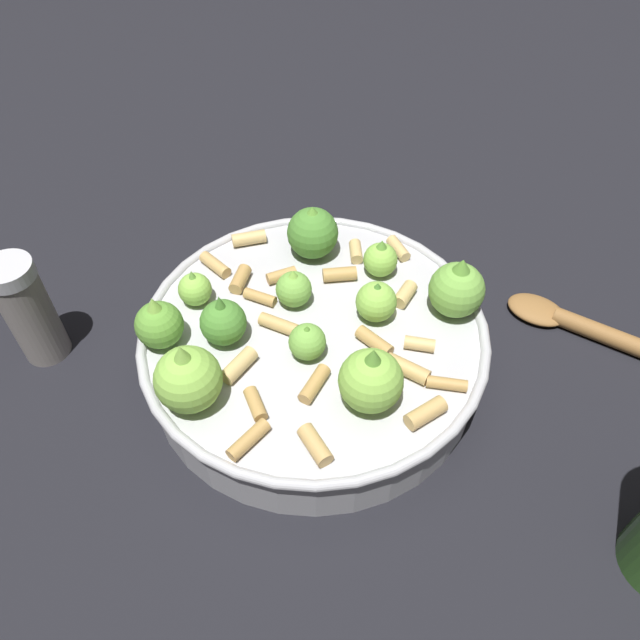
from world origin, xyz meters
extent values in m
plane|color=black|center=(0.00, 0.00, 0.00)|extent=(2.40, 2.40, 0.00)
cylinder|color=#B7B7BC|center=(0.00, 0.00, 0.02)|extent=(0.27, 0.27, 0.05)
torus|color=#B7B7BC|center=(0.00, 0.00, 0.05)|extent=(0.28, 0.28, 0.01)
sphere|color=#4C8933|center=(0.07, 0.01, 0.07)|extent=(0.04, 0.04, 0.04)
cone|color=#4C8933|center=(0.07, 0.01, 0.08)|extent=(0.01, 0.01, 0.02)
sphere|color=#75B247|center=(0.01, 0.03, 0.06)|extent=(0.03, 0.03, 0.03)
cone|color=#609E38|center=(0.01, 0.03, 0.07)|extent=(0.01, 0.01, 0.01)
sphere|color=#8CC64C|center=(-0.05, -0.01, 0.06)|extent=(0.03, 0.03, 0.03)
cone|color=#4C8933|center=(-0.05, -0.01, 0.08)|extent=(0.01, 0.01, 0.01)
sphere|color=#8CC64C|center=(0.10, -0.03, 0.06)|extent=(0.03, 0.03, 0.03)
cone|color=#75B247|center=(0.10, -0.03, 0.08)|extent=(0.01, 0.01, 0.01)
sphere|color=#8CC64C|center=(-0.04, 0.07, 0.07)|extent=(0.05, 0.05, 0.05)
cone|color=#609E38|center=(-0.04, 0.07, 0.09)|extent=(0.02, 0.02, 0.02)
sphere|color=#4C8933|center=(0.00, -0.09, 0.07)|extent=(0.04, 0.04, 0.04)
cone|color=#609E38|center=(0.00, -0.09, 0.09)|extent=(0.02, 0.02, 0.01)
sphere|color=#75B247|center=(0.02, -0.03, 0.06)|extent=(0.03, 0.03, 0.03)
cone|color=#8CC64C|center=(0.02, -0.03, 0.08)|extent=(0.01, 0.01, 0.01)
sphere|color=#8CC64C|center=(-0.06, -0.06, 0.06)|extent=(0.03, 0.03, 0.03)
cone|color=#609E38|center=(-0.06, -0.06, 0.08)|extent=(0.02, 0.02, 0.01)
sphere|color=#75B247|center=(-0.11, -0.02, 0.07)|extent=(0.04, 0.04, 0.04)
cone|color=#609E38|center=(-0.11, -0.02, 0.09)|extent=(0.02, 0.02, 0.02)
sphere|color=#8CC64C|center=(0.09, 0.07, 0.07)|extent=(0.05, 0.05, 0.05)
cone|color=#8CC64C|center=(0.09, 0.07, 0.10)|extent=(0.02, 0.02, 0.02)
sphere|color=#609E38|center=(0.12, 0.01, 0.07)|extent=(0.04, 0.04, 0.04)
cone|color=#8CC64C|center=(0.12, 0.01, 0.09)|extent=(0.02, 0.02, 0.02)
cylinder|color=tan|center=(0.06, -0.05, 0.05)|extent=(0.02, 0.03, 0.01)
cylinder|color=tan|center=(0.06, 0.04, 0.05)|extent=(0.03, 0.03, 0.01)
cylinder|color=tan|center=(-0.08, 0.02, 0.05)|extent=(0.02, 0.02, 0.01)
cylinder|color=tan|center=(-0.05, 0.02, 0.05)|extent=(0.03, 0.03, 0.01)
cylinder|color=tan|center=(0.00, 0.11, 0.05)|extent=(0.02, 0.03, 0.01)
cylinder|color=tan|center=(-0.08, -0.03, 0.05)|extent=(0.02, 0.03, 0.01)
cylinder|color=tan|center=(0.00, 0.06, 0.05)|extent=(0.02, 0.03, 0.01)
cylinder|color=tan|center=(0.04, 0.07, 0.05)|extent=(0.02, 0.03, 0.01)
cylinder|color=tan|center=(-0.02, -0.06, 0.05)|extent=(0.03, 0.01, 0.01)
cylinder|color=tan|center=(0.04, 0.10, 0.05)|extent=(0.03, 0.03, 0.01)
cylinder|color=tan|center=(0.03, 0.00, 0.05)|extent=(0.03, 0.02, 0.01)
cylinder|color=tan|center=(-0.08, 0.08, 0.05)|extent=(0.03, 0.03, 0.01)
cylinder|color=tan|center=(-0.07, 0.05, 0.05)|extent=(0.03, 0.03, 0.01)
cylinder|color=tan|center=(-0.04, -0.09, 0.05)|extent=(0.01, 0.02, 0.01)
cylinder|color=tan|center=(-0.10, 0.06, 0.05)|extent=(0.03, 0.01, 0.01)
cylinder|color=tan|center=(0.04, -0.03, 0.05)|extent=(0.03, 0.02, 0.01)
cylinder|color=tan|center=(0.06, -0.10, 0.05)|extent=(0.03, 0.02, 0.01)
cylinder|color=tan|center=(0.08, -0.07, 0.05)|extent=(0.03, 0.03, 0.01)
cylinder|color=tan|center=(-0.08, -0.09, 0.05)|extent=(0.02, 0.03, 0.01)
cylinder|color=tan|center=(0.03, -0.06, 0.05)|extent=(0.03, 0.02, 0.01)
cylinder|color=gray|center=(0.23, -0.02, 0.04)|extent=(0.04, 0.04, 0.09)
cylinder|color=silver|center=(0.23, -0.02, 0.09)|extent=(0.04, 0.04, 0.01)
ellipsoid|color=olive|center=(-0.20, -0.06, 0.01)|extent=(0.06, 0.06, 0.01)
camera|label=1|loc=(0.00, 0.31, 0.41)|focal=33.65mm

